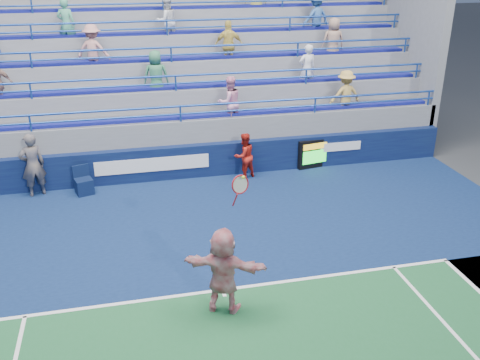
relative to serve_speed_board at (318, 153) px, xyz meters
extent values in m
plane|color=#333538|center=(-4.58, -6.39, -0.50)|extent=(120.00, 120.00, 0.00)
cube|color=#0D1E44|center=(-4.58, -4.19, -0.50)|extent=(18.00, 8.40, 0.02)
cube|color=white|center=(-4.58, -6.39, -0.48)|extent=(11.00, 0.10, 0.01)
cube|color=white|center=(-4.58, -6.49, -0.48)|extent=(0.08, 0.30, 0.01)
cube|color=#0A0F3A|center=(-4.58, 0.11, 0.05)|extent=(18.00, 0.30, 1.10)
cube|color=white|center=(-5.58, -0.05, 0.10)|extent=(3.60, 0.02, 0.45)
cube|color=white|center=(0.62, -0.05, 0.20)|extent=(1.80, 0.02, 0.30)
cube|color=slate|center=(-4.58, 3.06, 0.05)|extent=(18.00, 5.60, 1.10)
cube|color=slate|center=(-4.58, 3.06, 0.42)|extent=(18.00, 5.60, 1.85)
cube|color=navy|center=(-4.58, 0.71, 1.40)|extent=(17.40, 0.45, 0.10)
cylinder|color=navy|center=(-4.58, 0.31, 1.85)|extent=(18.00, 0.07, 0.07)
cube|color=slate|center=(-4.58, 3.56, 0.80)|extent=(18.00, 4.60, 2.60)
cube|color=navy|center=(-4.58, 1.71, 2.15)|extent=(17.40, 0.45, 0.10)
cylinder|color=navy|center=(-4.58, 1.31, 2.60)|extent=(18.00, 0.07, 0.07)
cube|color=slate|center=(-4.58, 4.06, 1.17)|extent=(18.00, 3.60, 3.35)
cube|color=navy|center=(-4.58, 2.71, 2.90)|extent=(17.40, 0.45, 0.10)
cylinder|color=navy|center=(-4.58, 2.31, 3.35)|extent=(18.00, 0.07, 0.07)
cube|color=slate|center=(-4.58, 4.56, 1.55)|extent=(18.00, 2.60, 4.10)
cube|color=navy|center=(-4.58, 3.71, 3.65)|extent=(17.40, 0.45, 0.10)
cylinder|color=navy|center=(-4.58, 3.31, 4.10)|extent=(18.00, 0.07, 0.07)
cube|color=slate|center=(-4.58, 5.06, 1.92)|extent=(18.00, 1.60, 4.85)
cube|color=navy|center=(-4.58, 4.71, 4.40)|extent=(17.40, 0.45, 0.10)
imported|color=#489F7B|center=(-7.96, 3.71, 4.03)|extent=(0.71, 0.57, 1.70)
imported|color=#367854|center=(-5.17, 1.71, 2.53)|extent=(0.86, 0.59, 1.70)
imported|color=#3664A3|center=(1.07, 3.71, 4.03)|extent=(1.22, 0.89, 1.70)
imported|color=white|center=(-4.54, 3.71, 4.03)|extent=(0.97, 0.85, 1.70)
imported|color=tan|center=(1.41, 2.71, 3.28)|extent=(0.88, 0.62, 1.70)
imported|color=silver|center=(0.09, 1.71, 2.53)|extent=(0.66, 0.47, 1.70)
imported|color=tan|center=(-7.13, 2.71, 3.28)|extent=(1.23, 0.92, 1.70)
imported|color=#DCC155|center=(-2.50, 2.71, 3.28)|extent=(1.04, 0.54, 1.70)
imported|color=#F39DC5|center=(-2.91, 0.71, 1.78)|extent=(0.96, 0.84, 1.70)
imported|color=tan|center=(1.16, 0.71, 1.78)|extent=(1.13, 0.69, 1.70)
cube|color=black|center=(0.00, 0.01, 0.00)|extent=(1.46, 0.40, 1.00)
cube|color=gold|center=(0.00, -0.08, 0.30)|extent=(1.23, 0.02, 0.20)
cube|color=#19E533|center=(0.00, -0.08, -0.08)|extent=(1.23, 0.02, 0.45)
cube|color=#0B1738|center=(-7.70, -0.48, -0.26)|extent=(0.61, 0.61, 0.49)
cube|color=#0B1738|center=(-7.70, -0.26, 0.18)|extent=(0.49, 0.19, 0.38)
imported|color=white|center=(-4.68, -7.03, 0.43)|extent=(1.80, 1.21, 1.87)
torus|color=#A8141C|center=(-4.33, -7.03, 2.29)|extent=(0.39, 0.22, 0.38)
cylinder|color=#A8141C|center=(-4.43, -7.03, 1.98)|extent=(0.08, 0.21, 0.34)
sphere|color=#C4DB33|center=(-4.28, -7.08, 2.46)|extent=(0.07, 0.07, 0.07)
imported|color=#151E3C|center=(-9.11, -0.26, 0.48)|extent=(0.84, 0.69, 1.97)
imported|color=red|center=(-2.66, -0.33, 0.25)|extent=(0.90, 0.82, 1.52)
camera|label=1|loc=(-6.40, -16.01, 6.37)|focal=40.00mm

